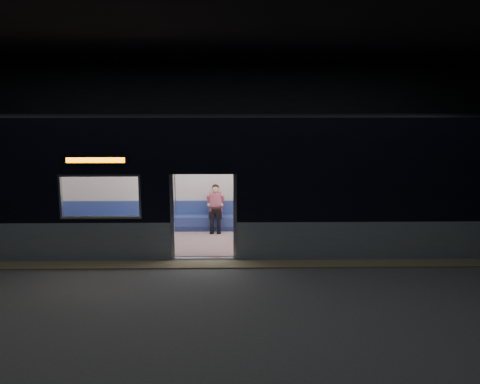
{
  "coord_description": "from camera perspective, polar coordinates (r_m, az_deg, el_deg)",
  "views": [
    {
      "loc": [
        0.66,
        -10.62,
        3.81
      ],
      "look_at": [
        0.88,
        2.3,
        1.39
      ],
      "focal_mm": 38.0,
      "sensor_mm": 36.0,
      "label": 1
    }
  ],
  "objects": [
    {
      "name": "passenger",
      "position": [
        14.49,
        -2.76,
        -1.47
      ],
      "size": [
        0.38,
        0.65,
        1.33
      ],
      "rotation": [
        0.0,
        0.0,
        0.01
      ],
      "color": "black",
      "rests_on": "metro_car"
    },
    {
      "name": "metro_car",
      "position": [
        13.32,
        -3.82,
        2.12
      ],
      "size": [
        18.0,
        3.04,
        3.35
      ],
      "color": "#919EAC",
      "rests_on": "station_floor"
    },
    {
      "name": "transit_map",
      "position": [
        14.91,
        9.56,
        1.42
      ],
      "size": [
        0.97,
        0.03,
        0.63
      ],
      "primitive_type": "cube",
      "color": "white",
      "rests_on": "metro_car"
    },
    {
      "name": "tactile_strip",
      "position": [
        11.81,
        -4.17,
        -8.15
      ],
      "size": [
        22.8,
        0.5,
        0.03
      ],
      "primitive_type": "cube",
      "color": "#8C7F59",
      "rests_on": "station_floor"
    },
    {
      "name": "station_envelope",
      "position": [
        10.64,
        -4.6,
        9.8
      ],
      "size": [
        24.0,
        14.0,
        5.0
      ],
      "color": "black",
      "rests_on": "station_floor"
    },
    {
      "name": "handbag",
      "position": [
        14.31,
        -2.67,
        -2.08
      ],
      "size": [
        0.3,
        0.27,
        0.14
      ],
      "primitive_type": "cube",
      "rotation": [
        0.0,
        0.0,
        -0.15
      ],
      "color": "black",
      "rests_on": "passenger"
    },
    {
      "name": "station_floor",
      "position": [
        11.3,
        -4.32,
        -9.14
      ],
      "size": [
        24.0,
        14.0,
        0.01
      ],
      "primitive_type": "cube",
      "color": "#47494C",
      "rests_on": "ground"
    }
  ]
}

